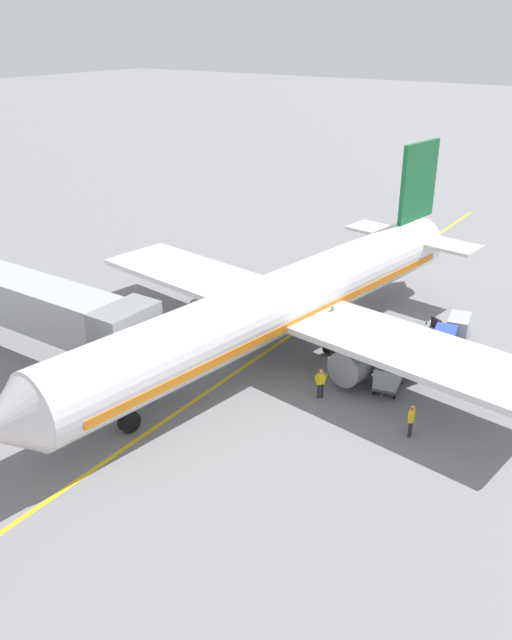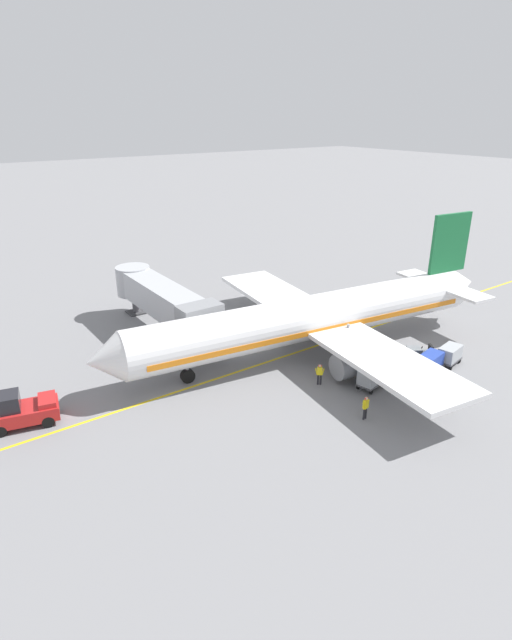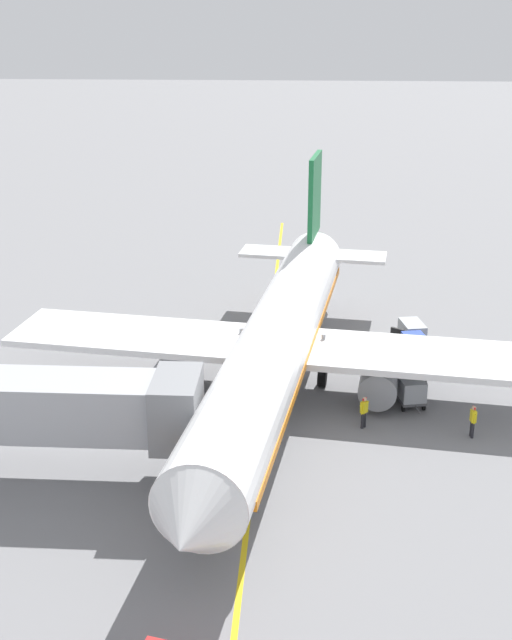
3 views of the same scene
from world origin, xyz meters
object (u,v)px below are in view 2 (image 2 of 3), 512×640
object	(u,v)px
baggage_tug_lead	(421,356)
baggage_cart_tail_end	(450,354)
baggage_cart_second_in_train	(399,368)
ground_crew_loader	(366,407)
baggage_cart_third_in_train	(431,361)
parked_airliner	(315,318)
baggage_cart_front	(371,376)
ground_crew_wing_walker	(320,373)
jet_bridge	(162,299)
pushback_tractor	(20,410)

from	to	relation	value
baggage_tug_lead	baggage_cart_tail_end	bearing A→B (deg)	-128.95
baggage_cart_second_in_train	ground_crew_loader	world-z (taller)	ground_crew_loader
baggage_tug_lead	baggage_cart_third_in_train	size ratio (longest dim) A/B	0.93
parked_airliner	baggage_cart_front	size ratio (longest dim) A/B	12.53
baggage_cart_tail_end	ground_crew_wing_walker	world-z (taller)	ground_crew_wing_walker
baggage_cart_second_in_train	baggage_cart_tail_end	xyz separation A→B (m)	(-0.70, -5.42, 0.00)
jet_bridge	baggage_cart_tail_end	xyz separation A→B (m)	(-19.24, -16.21, -2.51)
ground_crew_wing_walker	baggage_cart_tail_end	bearing A→B (deg)	-108.51
baggage_cart_second_in_train	ground_crew_loader	bearing A→B (deg)	110.67
ground_crew_loader	parked_airliner	bearing A→B (deg)	-22.61
jet_bridge	baggage_tug_lead	distance (m)	23.03
parked_airliner	baggage_cart_third_in_train	world-z (taller)	parked_airliner
baggage_cart_third_in_train	pushback_tractor	bearing A→B (deg)	68.65
pushback_tractor	baggage_cart_second_in_train	xyz separation A→B (m)	(-10.36, -25.08, -0.15)
ground_crew_wing_walker	ground_crew_loader	size ratio (longest dim) A/B	1.00
jet_bridge	baggage_cart_tail_end	bearing A→B (deg)	-139.89
pushback_tractor	ground_crew_loader	xyz separation A→B (m)	(-12.68, -18.92, -0.15)
jet_bridge	ground_crew_wing_walker	size ratio (longest dim) A/B	9.53
baggage_cart_tail_end	baggage_cart_front	bearing A→B (deg)	82.50
baggage_cart_front	ground_crew_loader	distance (m)	4.40
pushback_tractor	baggage_tug_lead	xyz separation A→B (m)	(-9.59, -28.69, -0.39)
baggage_cart_front	pushback_tractor	bearing A→B (deg)	65.96
parked_airliner	baggage_cart_third_in_train	size ratio (longest dim) A/B	12.53
pushback_tractor	ground_crew_wing_walker	xyz separation A→B (m)	(-7.40, -19.58, -0.15)
baggage_tug_lead	ground_crew_loader	bearing A→B (deg)	107.56
baggage_cart_front	baggage_cart_tail_end	size ratio (longest dim) A/B	1.00
baggage_cart_front	baggage_tug_lead	bearing A→B (deg)	-86.35
pushback_tractor	ground_crew_wing_walker	size ratio (longest dim) A/B	2.83
pushback_tractor	baggage_tug_lead	distance (m)	30.25
baggage_cart_front	baggage_cart_third_in_train	size ratio (longest dim) A/B	1.00
jet_bridge	ground_crew_wing_walker	world-z (taller)	jet_bridge
ground_crew_wing_walker	ground_crew_loader	world-z (taller)	same
jet_bridge	baggage_tug_lead	size ratio (longest dim) A/B	5.85
baggage_cart_second_in_train	ground_crew_wing_walker	bearing A→B (deg)	61.74
baggage_cart_second_in_train	baggage_cart_tail_end	world-z (taller)	same
baggage_cart_third_in_train	ground_crew_wing_walker	size ratio (longest dim) A/B	1.76
jet_bridge	baggage_cart_front	xyz separation A→B (m)	(-18.17, -8.11, -2.51)
baggage_cart_third_in_train	ground_crew_loader	size ratio (longest dim) A/B	1.76
baggage_cart_third_in_train	ground_crew_wing_walker	distance (m)	9.25
pushback_tractor	ground_crew_wing_walker	bearing A→B (deg)	-110.71
baggage_tug_lead	baggage_cart_third_in_train	xyz separation A→B (m)	(-1.39, 0.58, 0.24)
baggage_cart_third_in_train	parked_airliner	bearing A→B (deg)	32.26
baggage_cart_second_in_train	baggage_cart_third_in_train	world-z (taller)	same
baggage_cart_second_in_train	ground_crew_wing_walker	world-z (taller)	ground_crew_wing_walker
baggage_tug_lead	baggage_cart_front	xyz separation A→B (m)	(-0.40, 6.28, 0.24)
baggage_cart_tail_end	parked_airliner	bearing A→B (deg)	42.57
parked_airliner	jet_bridge	size ratio (longest dim) A/B	2.32
jet_bridge	baggage_cart_third_in_train	distance (m)	23.76
ground_crew_loader	baggage_cart_third_in_train	bearing A→B (deg)	-79.54
baggage_cart_second_in_train	ground_crew_wing_walker	size ratio (longest dim) A/B	1.76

